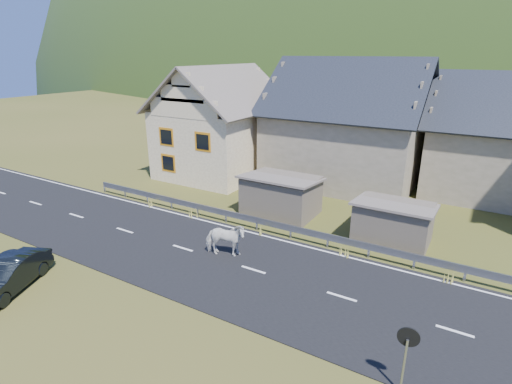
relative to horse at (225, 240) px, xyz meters
The scene contains 14 objects.
ground 2.04m from the horse, 13.99° to the right, with size 160.00×160.00×0.00m, color #343E12.
road 2.03m from the horse, 13.99° to the right, with size 60.00×7.00×0.04m, color black.
lane_markings 2.02m from the horse, 13.99° to the right, with size 60.00×6.60×0.01m, color silver.
guardrail 3.71m from the horse, 61.02° to the left, with size 28.10×0.09×0.75m.
shed_left 6.06m from the horse, 91.97° to the left, with size 4.30×3.30×2.40m, color #685B4D.
shed_right 8.39m from the horse, 41.43° to the left, with size 3.80×2.90×2.20m, color #685B4D.
house_cream 14.60m from the horse, 125.41° to the left, with size 7.80×9.80×8.30m.
house_stone_a 15.05m from the horse, 86.89° to the left, with size 10.80×9.80×8.90m.
house_stone_b 20.05m from the horse, 56.90° to the left, with size 9.80×8.80×8.10m.
mountain 180.89m from the horse, 87.83° to the left, with size 440.00×280.00×260.00m, color #1E3C11.
conifer_patch 121.90m from the horse, 115.90° to the left, with size 76.00×50.00×28.00m, color black.
horse is the anchor object (origin of this frame).
car 8.88m from the horse, 131.35° to the right, with size 1.36×3.90×1.28m, color black.
traffic_mirror 9.62m from the horse, 24.55° to the right, with size 0.60×0.19×2.14m.
Camera 1 is at (7.87, -13.12, 9.03)m, focal length 28.00 mm.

